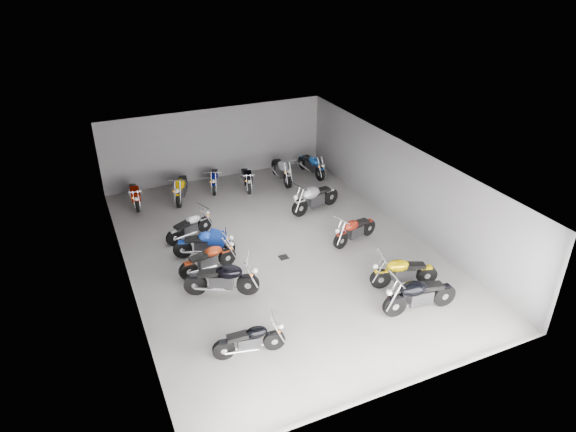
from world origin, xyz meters
The scene contains 21 objects.
ground centered at (0.00, 0.00, 0.00)m, with size 14.00×14.00×0.00m, color #A09D97.
wall_back centered at (0.00, 7.00, 1.60)m, with size 10.00×0.10×3.20m, color slate.
wall_left centered at (-5.00, 0.00, 1.60)m, with size 0.10×14.00×3.20m, color slate.
wall_right centered at (5.00, 0.00, 1.60)m, with size 0.10×14.00×3.20m, color slate.
ceiling centered at (0.00, 0.00, 3.22)m, with size 10.00×14.00×0.04m, color black.
drain_grate centered at (0.00, -0.50, 0.01)m, with size 0.32×0.32×0.01m, color black.
motorcycle_left_a centered at (-2.64, -4.39, 0.46)m, with size 1.91×0.47×0.84m.
motorcycle_left_c centered at (-2.50, -1.64, 0.55)m, with size 2.16×1.07×1.01m.
motorcycle_left_d centered at (-2.55, -0.29, 0.48)m, with size 1.99×0.53×0.88m.
motorcycle_left_e centered at (-2.40, 0.65, 0.50)m, with size 2.02×0.83×0.92m.
motorcycle_left_f centered at (-2.55, 2.09, 0.46)m, with size 1.84×0.83×0.85m.
motorcycle_right_a centered at (2.42, -4.70, 0.56)m, with size 2.32×0.52×1.02m.
motorcycle_right_b centered at (2.72, -3.49, 0.51)m, with size 2.10×0.72×0.94m.
motorcycle_right_d centered at (2.72, -0.56, 0.49)m, with size 2.00×0.70×0.90m.
motorcycle_right_f centered at (2.53, 2.21, 0.56)m, with size 2.29×0.77×1.03m.
motorcycle_back_a centered at (-3.92, 5.61, 0.47)m, with size 0.40×1.95×0.86m.
motorcycle_back_b centered at (-2.07, 5.36, 0.53)m, with size 0.96×2.12×0.98m.
motorcycle_back_c centered at (-0.51, 5.80, 0.46)m, with size 0.75×1.86×0.85m.
motorcycle_back_d centered at (0.78, 5.33, 0.46)m, with size 0.53×1.91×0.85m.
motorcycle_back_e centered at (2.47, 5.38, 0.55)m, with size 0.48×2.28×1.00m.
motorcycle_back_f centered at (4.00, 5.43, 0.52)m, with size 0.47×2.17×0.95m.
Camera 1 is at (-5.87, -14.04, 9.45)m, focal length 32.00 mm.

